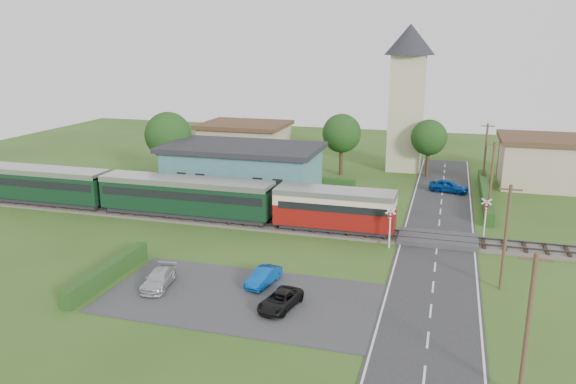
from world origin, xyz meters
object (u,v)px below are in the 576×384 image
(car_park_dark, at_px, (280,300))
(house_east, at_px, (539,161))
(equipment_hut, at_px, (146,187))
(crossing_signal_far, at_px, (486,212))
(train, at_px, (155,193))
(church_tower, at_px, (408,87))
(pedestrian_far, at_px, (173,195))
(pedestrian_near, at_px, (284,203))
(station_building, at_px, (243,170))
(car_on_road, at_px, (449,186))
(car_park_silver, at_px, (159,279))
(house_west, at_px, (245,144))
(crossing_signal_near, at_px, (390,222))
(car_park_blue, at_px, (264,277))

(car_park_dark, bearing_deg, house_east, 74.29)
(equipment_hut, xyz_separation_m, crossing_signal_far, (31.60, -0.81, 0.39))
(equipment_hut, xyz_separation_m, train, (2.77, -3.20, 0.43))
(car_park_dark, bearing_deg, church_tower, 96.10)
(house_east, bearing_deg, train, -148.01)
(pedestrian_far, bearing_deg, crossing_signal_far, -71.65)
(house_east, relative_size, pedestrian_near, 5.80)
(equipment_hut, distance_m, station_building, 9.92)
(crossing_signal_far, bearing_deg, car_park_dark, -125.77)
(train, relative_size, car_on_road, 10.76)
(equipment_hut, bearing_deg, station_building, 35.92)
(station_building, xyz_separation_m, pedestrian_near, (6.11, -5.58, -1.48))
(car_park_silver, bearing_deg, house_west, 93.03)
(car_park_dark, bearing_deg, train, 149.66)
(station_building, bearing_deg, car_park_silver, -83.05)
(house_west, bearing_deg, station_building, -70.35)
(pedestrian_far, bearing_deg, car_on_road, -43.55)
(house_east, distance_m, crossing_signal_far, 20.64)
(house_west, xyz_separation_m, crossing_signal_near, (21.40, -25.41, -0.65))
(station_building, height_order, crossing_signal_far, station_building)
(car_on_road, bearing_deg, crossing_signal_near, -179.99)
(crossing_signal_near, distance_m, car_park_silver, 17.93)
(crossing_signal_near, xyz_separation_m, car_park_blue, (-7.16, -9.34, -1.52))
(car_park_blue, bearing_deg, car_park_dark, -43.77)
(equipment_hut, xyz_separation_m, car_park_dark, (19.29, -17.89, -1.17))
(car_on_road, bearing_deg, station_building, 121.67)
(car_park_blue, relative_size, pedestrian_far, 2.18)
(crossing_signal_far, height_order, pedestrian_far, crossing_signal_far)
(house_west, bearing_deg, car_park_dark, -66.62)
(church_tower, xyz_separation_m, car_park_silver, (-12.20, -39.99, -9.60))
(pedestrian_near, bearing_deg, house_east, -136.31)
(station_building, bearing_deg, equipment_hut, -144.08)
(car_on_road, distance_m, car_park_silver, 34.88)
(church_tower, distance_m, car_park_silver, 42.90)
(house_west, bearing_deg, church_tower, 8.53)
(station_building, relative_size, car_park_silver, 4.28)
(church_tower, bearing_deg, pedestrian_near, -111.49)
(station_building, relative_size, car_park_dark, 4.46)
(crossing_signal_far, distance_m, pedestrian_near, 17.55)
(station_building, bearing_deg, car_park_dark, -64.51)
(house_west, xyz_separation_m, pedestrian_near, (11.11, -19.58, -1.58))
(equipment_hut, height_order, car_park_silver, equipment_hut)
(station_building, height_order, car_park_silver, station_building)
(station_building, xyz_separation_m, pedestrian_far, (-5.07, -5.83, -1.50))
(church_tower, relative_size, house_east, 2.00)
(house_west, bearing_deg, car_park_silver, -78.09)
(station_building, xyz_separation_m, car_on_road, (20.61, 7.00, -1.96))
(car_on_road, distance_m, pedestrian_near, 19.21)
(house_west, distance_m, car_park_blue, 37.61)
(equipment_hut, distance_m, house_east, 42.41)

